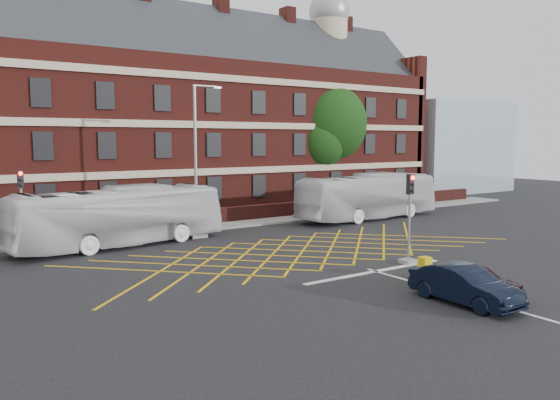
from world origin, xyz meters
TOP-DOWN VIEW (x-y plane):
  - ground at (0.00, 0.00)m, footprint 120.00×120.00m
  - victorian_building at (0.25, 22.00)m, footprint 51.00×12.17m
  - boundary_wall at (0.00, 13.00)m, footprint 56.00×0.50m
  - far_pavement at (0.00, 12.00)m, footprint 60.00×3.00m
  - glass_block at (34.00, 21.00)m, footprint 14.00×10.00m
  - box_junction_hatching at (0.00, 2.00)m, footprint 8.22×8.22m
  - stop_line at (0.00, -3.50)m, footprint 8.00×0.30m
  - centre_line at (0.00, -10.00)m, footprint 0.15×14.00m
  - bus_left at (-7.56, 8.83)m, footprint 12.19×4.38m
  - bus_right at (11.07, 8.71)m, footprint 12.26×3.41m
  - car_navy at (-0.76, -8.80)m, footprint 1.51×4.18m
  - car_maroon at (0.66, -8.26)m, footprint 1.79×3.59m
  - deciduous_tree at (14.43, 18.04)m, footprint 7.68×7.49m
  - traffic_light_near at (2.44, -3.20)m, footprint 0.70×0.70m
  - traffic_light_far at (-12.21, 10.67)m, footprint 0.70×0.70m
  - street_lamp at (-2.78, 8.94)m, footprint 2.25×1.00m
  - direction_signs at (-12.86, 11.88)m, footprint 1.10×0.16m
  - utility_cabinet at (0.86, -5.56)m, footprint 0.47×0.41m

SIDE VIEW (x-z plane):
  - ground at x=0.00m, z-range 0.00..0.00m
  - box_junction_hatching at x=0.00m, z-range 0.00..0.02m
  - stop_line at x=0.00m, z-range 0.00..0.02m
  - centre_line at x=0.00m, z-range 0.00..0.02m
  - far_pavement at x=0.00m, z-range 0.00..0.12m
  - utility_cabinet at x=0.86m, z-range 0.00..0.93m
  - boundary_wall at x=0.00m, z-range 0.00..1.10m
  - car_maroon at x=0.66m, z-range 0.00..1.17m
  - car_navy at x=-0.76m, z-range 0.00..1.37m
  - direction_signs at x=-12.86m, z-range 0.28..2.48m
  - bus_left at x=-7.56m, z-range 0.00..3.32m
  - bus_right at x=11.07m, z-range 0.00..3.38m
  - traffic_light_near at x=2.44m, z-range -0.37..3.90m
  - traffic_light_far at x=-12.21m, z-range -0.37..3.90m
  - street_lamp at x=-2.78m, z-range -1.41..7.73m
  - glass_block at x=34.00m, z-range 0.00..10.00m
  - deciduous_tree at x=14.43m, z-range 1.27..12.38m
  - victorian_building at x=0.25m, z-range -2.36..18.04m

